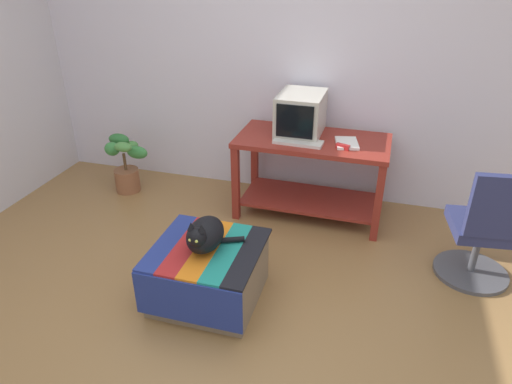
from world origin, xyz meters
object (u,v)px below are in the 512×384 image
(book, at_px, (347,143))
(office_chair, at_px, (484,234))
(tv_monitor, at_px, (301,114))
(desk, at_px, (311,164))
(keyboard, at_px, (298,142))
(cat, at_px, (205,235))
(ottoman_with_blanket, at_px, (208,273))
(potted_plant, at_px, (126,165))
(stapler, at_px, (343,147))

(book, height_order, office_chair, office_chair)
(tv_monitor, relative_size, book, 1.94)
(desk, height_order, keyboard, keyboard)
(tv_monitor, height_order, cat, tv_monitor)
(tv_monitor, distance_m, keyboard, 0.29)
(ottoman_with_blanket, relative_size, office_chair, 0.78)
(book, distance_m, potted_plant, 2.12)
(cat, relative_size, office_chair, 0.40)
(tv_monitor, height_order, book, tv_monitor)
(tv_monitor, height_order, potted_plant, tv_monitor)
(book, bearing_deg, office_chair, -40.59)
(potted_plant, bearing_deg, office_chair, -9.98)
(stapler, bearing_deg, ottoman_with_blanket, 167.36)
(potted_plant, xyz_separation_m, office_chair, (3.09, -0.54, 0.11))
(stapler, bearing_deg, tv_monitor, 76.01)
(cat, bearing_deg, ottoman_with_blanket, 81.16)
(tv_monitor, relative_size, potted_plant, 0.87)
(tv_monitor, bearing_deg, stapler, -32.28)
(desk, xyz_separation_m, book, (0.29, -0.05, 0.24))
(keyboard, relative_size, potted_plant, 0.71)
(desk, distance_m, tv_monitor, 0.43)
(desk, distance_m, stapler, 0.40)
(book, height_order, stapler, stapler)
(desk, distance_m, book, 0.38)
(cat, distance_m, potted_plant, 1.85)
(tv_monitor, xyz_separation_m, ottoman_with_blanket, (-0.32, -1.41, -0.68))
(ottoman_with_blanket, distance_m, cat, 0.31)
(tv_monitor, distance_m, potted_plant, 1.77)
(desk, distance_m, ottoman_with_blanket, 1.42)
(keyboard, height_order, ottoman_with_blanket, keyboard)
(tv_monitor, bearing_deg, potted_plant, -173.77)
(potted_plant, relative_size, office_chair, 0.63)
(tv_monitor, bearing_deg, book, -18.98)
(desk, xyz_separation_m, potted_plant, (-1.78, -0.06, -0.21))
(desk, bearing_deg, book, -9.46)
(keyboard, distance_m, office_chair, 1.52)
(ottoman_with_blanket, bearing_deg, desk, 71.16)
(office_chair, bearing_deg, keyboard, -25.47)
(office_chair, xyz_separation_m, stapler, (-1.04, 0.45, 0.35))
(cat, height_order, potted_plant, cat)
(keyboard, relative_size, cat, 1.14)
(keyboard, relative_size, office_chair, 0.45)
(stapler, bearing_deg, office_chair, -94.03)
(keyboard, distance_m, stapler, 0.36)
(potted_plant, bearing_deg, keyboard, -2.76)
(tv_monitor, distance_m, ottoman_with_blanket, 1.60)
(cat, distance_m, office_chair, 1.91)
(book, xyz_separation_m, office_chair, (1.02, -0.55, -0.34))
(keyboard, bearing_deg, stapler, -0.08)
(keyboard, xyz_separation_m, potted_plant, (-1.69, 0.08, -0.45))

